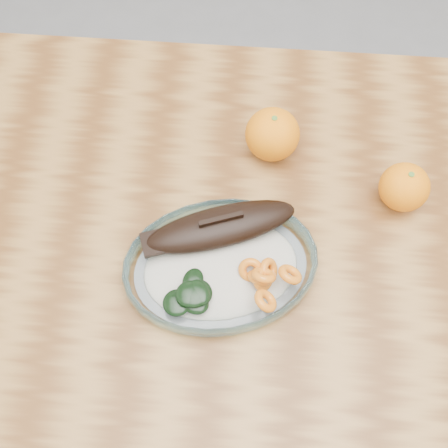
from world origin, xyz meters
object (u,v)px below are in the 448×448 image
object	(u,v)px
orange_left	(272,134)
orange_right	(404,187)
plated_meal	(221,264)
dining_table	(287,298)

from	to	relation	value
orange_left	orange_right	size ratio (longest dim) A/B	1.14
plated_meal	orange_left	size ratio (longest dim) A/B	7.12
plated_meal	orange_left	world-z (taller)	orange_left
dining_table	orange_right	world-z (taller)	orange_right
dining_table	orange_right	size ratio (longest dim) A/B	17.26
dining_table	orange_right	xyz separation A→B (m)	(0.15, 0.13, 0.13)
orange_left	dining_table	bearing A→B (deg)	-78.53
dining_table	plated_meal	distance (m)	0.15
orange_right	dining_table	bearing A→B (deg)	-139.09
plated_meal	orange_left	bearing A→B (deg)	59.38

